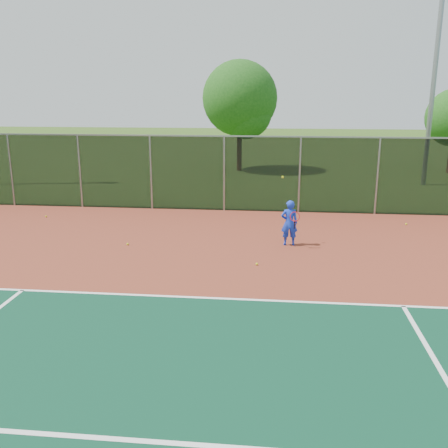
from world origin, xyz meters
name	(u,v)px	position (x,y,z in m)	size (l,w,h in m)	color
ground	(325,375)	(0.00, 0.00, 0.00)	(120.00, 120.00, 0.00)	#2E4E16
court_apron	(317,323)	(0.00, 2.00, 0.01)	(30.00, 20.00, 0.02)	brown
fence_back	(300,174)	(0.00, 12.00, 1.56)	(30.00, 0.06, 3.03)	black
tennis_player	(289,223)	(-0.47, 7.45, 0.75)	(0.59, 0.61, 2.18)	blue
practice_ball_0	(128,244)	(-5.53, 6.90, 0.06)	(0.07, 0.07, 0.07)	yellow
practice_ball_2	(257,264)	(-1.40, 5.43, 0.06)	(0.07, 0.07, 0.07)	yellow
practice_ball_4	(406,224)	(3.83, 10.36, 0.06)	(0.07, 0.07, 0.07)	yellow
practice_ball_5	(46,216)	(-9.71, 10.10, 0.06)	(0.07, 0.07, 0.07)	yellow
floodlight_n	(438,41)	(6.75, 18.95, 7.09)	(0.90, 0.40, 12.62)	gray
tree_back_left	(241,102)	(-3.10, 22.75, 4.13)	(4.48, 4.48, 6.58)	#372314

